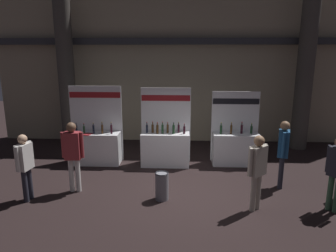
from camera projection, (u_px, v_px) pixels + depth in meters
The scene contains 10 objects.
ground_plane at pixel (183, 194), 7.85m from camera, with size 28.83×28.83×0.00m, color black.
hall_colonnade at pixel (184, 52), 11.71m from camera, with size 14.42×1.33×7.00m.
exhibitor_booth_0 at pixel (95, 145), 9.88m from camera, with size 1.66×0.71×2.44m.
exhibitor_booth_1 at pixel (165, 146), 9.73m from camera, with size 1.56×0.66×2.40m.
exhibitor_booth_2 at pixel (235, 146), 9.82m from camera, with size 1.49×0.66×2.27m.
trash_bin at pixel (162, 186), 7.48m from camera, with size 0.32×0.32×0.68m.
visitor_0 at pixel (73, 150), 7.74m from camera, with size 0.56×0.27×1.81m.
visitor_2 at pixel (25, 162), 7.29m from camera, with size 0.28×0.55×1.63m.
visitor_6 at pixel (283, 148), 7.97m from camera, with size 0.35×0.51×1.79m.
visitor_8 at pixel (257, 166), 6.82m from camera, with size 0.46×0.43×1.74m.
Camera 1 is at (-0.05, -7.24, 3.49)m, focal length 33.37 mm.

